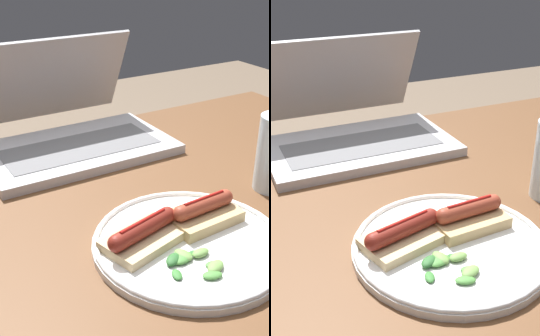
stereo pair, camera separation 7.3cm
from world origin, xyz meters
TOP-DOWN VIEW (x-y plane):
  - desk at (0.00, 0.00)m, footprint 1.15×0.71m
  - laptop at (-0.02, 0.26)m, footprint 0.37×0.31m
  - plate at (-0.02, -0.15)m, footprint 0.27×0.27m
  - sausage_toast_left at (0.03, -0.12)m, footprint 0.11×0.07m
  - sausage_toast_middle at (-0.08, -0.12)m, footprint 0.12×0.09m
  - salad_pile at (-0.04, -0.19)m, footprint 0.07×0.08m

SIDE VIEW (x-z plane):
  - desk at x=0.00m, z-range 0.29..1.03m
  - plate at x=-0.02m, z-range 0.74..0.76m
  - salad_pile at x=-0.04m, z-range 0.75..0.76m
  - sausage_toast_middle at x=-0.08m, z-range 0.75..0.79m
  - sausage_toast_left at x=0.03m, z-range 0.75..0.79m
  - laptop at x=-0.02m, z-range 0.68..0.88m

